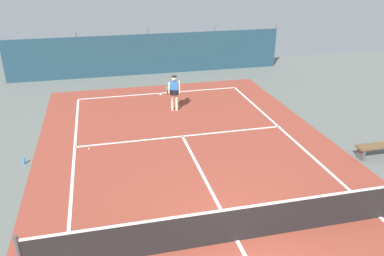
% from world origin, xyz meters
% --- Properties ---
extents(ground_plane, '(36.00, 36.00, 0.00)m').
position_xyz_m(ground_plane, '(0.00, 0.00, 0.00)').
color(ground_plane, slate).
extents(court_surface, '(11.02, 26.60, 0.01)m').
position_xyz_m(court_surface, '(0.00, 0.00, 0.00)').
color(court_surface, brown).
rests_on(court_surface, ground).
extents(tennis_net, '(10.12, 0.10, 1.10)m').
position_xyz_m(tennis_net, '(0.00, 0.00, 0.51)').
color(tennis_net, black).
rests_on(tennis_net, ground).
extents(back_fence, '(16.30, 0.98, 2.70)m').
position_xyz_m(back_fence, '(-0.00, 16.21, 0.67)').
color(back_fence, '#1E3D4C').
rests_on(back_fence, ground).
extents(tennis_player, '(0.80, 0.68, 1.64)m').
position_xyz_m(tennis_player, '(0.26, 9.29, 0.96)').
color(tennis_player, beige).
rests_on(tennis_player, ground).
extents(tennis_ball_near_player, '(0.07, 0.07, 0.07)m').
position_xyz_m(tennis_ball_near_player, '(0.47, 12.61, 0.03)').
color(tennis_ball_near_player, '#CCDB33').
rests_on(tennis_ball_near_player, ground).
extents(tennis_ball_midcourt, '(0.07, 0.07, 0.07)m').
position_xyz_m(tennis_ball_midcourt, '(-3.59, 6.06, 0.03)').
color(tennis_ball_midcourt, '#CCDB33').
rests_on(tennis_ball_midcourt, ground).
extents(parked_car, '(2.22, 4.31, 1.68)m').
position_xyz_m(parked_car, '(-0.06, 18.61, 0.84)').
color(parked_car, navy).
rests_on(parked_car, ground).
extents(courtside_bench, '(1.60, 0.40, 0.49)m').
position_xyz_m(courtside_bench, '(6.31, 3.08, 0.37)').
color(courtside_bench, brown).
rests_on(courtside_bench, ground).
extents(water_bottle, '(0.08, 0.08, 0.24)m').
position_xyz_m(water_bottle, '(-5.76, 5.47, 0.12)').
color(water_bottle, '#338CD8').
rests_on(water_bottle, ground).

